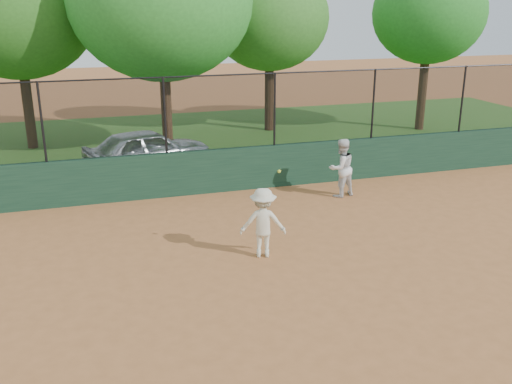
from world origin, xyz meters
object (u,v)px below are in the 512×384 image
object	(u,v)px
player_second	(341,168)
player_main	(263,223)
tree_2	(161,1)
tree_1	(16,11)
parked_car	(148,150)
tree_3	(270,18)
tree_4	(429,14)

from	to	relation	value
player_second	player_main	bearing A→B (deg)	29.92
player_main	tree_2	bearing A→B (deg)	93.52
tree_2	tree_1	bearing A→B (deg)	154.28
parked_car	tree_1	bearing A→B (deg)	23.59
tree_3	tree_4	bearing A→B (deg)	-15.64
player_second	player_main	distance (m)	4.39
tree_1	tree_3	world-z (taller)	tree_1
player_main	parked_car	bearing A→B (deg)	101.96
player_main	tree_3	world-z (taller)	tree_3
player_second	tree_2	distance (m)	8.24
player_second	tree_4	bearing A→B (deg)	-148.58
tree_1	tree_3	xyz separation A→B (m)	(9.09, 0.36, -0.30)
parked_car	tree_3	world-z (taller)	tree_3
player_second	tree_3	bearing A→B (deg)	-109.35
player_second	tree_4	size ratio (longest dim) A/B	0.24
player_main	tree_1	size ratio (longest dim) A/B	0.27
player_main	tree_3	bearing A→B (deg)	71.11
tree_1	tree_4	distance (m)	15.13
parked_car	tree_3	size ratio (longest dim) A/B	0.61
player_second	tree_3	world-z (taller)	tree_3
player_second	tree_2	world-z (taller)	tree_2
player_main	tree_2	xyz separation A→B (m)	(-0.56, 9.05, 4.30)
player_second	tree_2	size ratio (longest dim) A/B	0.21
tree_1	player_main	bearing A→B (deg)	-65.55
player_main	tree_4	bearing A→B (deg)	44.93
parked_car	tree_4	bearing A→B (deg)	-92.40
parked_car	player_main	size ratio (longest dim) A/B	2.06
player_second	tree_1	xyz separation A→B (m)	(-8.28, 8.20, 3.91)
player_second	tree_4	world-z (taller)	tree_4
player_main	tree_2	distance (m)	10.04
tree_1	tree_2	size ratio (longest dim) A/B	0.92
player_main	tree_3	distance (m)	12.81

